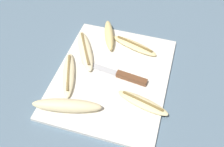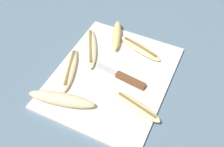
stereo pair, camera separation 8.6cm
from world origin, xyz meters
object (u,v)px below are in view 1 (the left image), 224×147
at_px(banana_bright_far, 85,50).
at_px(banana_soft_right, 142,103).
at_px(banana_ripe_center, 134,46).
at_px(knife, 125,75).
at_px(banana_pale_long, 69,74).
at_px(banana_golden_short, 109,35).
at_px(banana_cream_curved, 67,105).

bearing_deg(banana_bright_far, banana_soft_right, -123.15).
bearing_deg(banana_ripe_center, banana_bright_far, 115.04).
bearing_deg(banana_bright_far, banana_ripe_center, -64.96).
distance_m(knife, banana_bright_far, 0.18).
distance_m(banana_bright_far, banana_pale_long, 0.12).
xyz_separation_m(banana_ripe_center, banana_golden_short, (0.02, 0.10, 0.01)).
xyz_separation_m(knife, banana_pale_long, (-0.05, 0.18, 0.00)).
bearing_deg(banana_golden_short, banana_bright_far, 148.17).
bearing_deg(banana_pale_long, banana_ripe_center, -42.04).
xyz_separation_m(banana_cream_curved, banana_golden_short, (0.33, -0.03, -0.00)).
xyz_separation_m(banana_ripe_center, banana_pale_long, (-0.19, 0.17, 0.00)).
relative_size(knife, banana_cream_curved, 1.15).
bearing_deg(banana_ripe_center, banana_soft_right, -160.90).
bearing_deg(knife, banana_ripe_center, 7.91).
xyz_separation_m(knife, banana_soft_right, (-0.09, -0.08, 0.00)).
bearing_deg(banana_ripe_center, banana_pale_long, 137.96).
bearing_deg(banana_cream_curved, banana_soft_right, -69.31).
relative_size(knife, banana_pale_long, 1.28).
bearing_deg(banana_soft_right, banana_cream_curved, 110.69).
xyz_separation_m(banana_cream_curved, banana_pale_long, (0.12, 0.04, -0.01)).
relative_size(banana_cream_curved, banana_golden_short, 1.32).
height_order(knife, banana_golden_short, banana_golden_short).
xyz_separation_m(banana_bright_far, banana_cream_curved, (-0.24, -0.03, 0.01)).
distance_m(banana_golden_short, banana_pale_long, 0.23).
distance_m(banana_ripe_center, banana_cream_curved, 0.34).
distance_m(knife, banana_pale_long, 0.18).
xyz_separation_m(banana_soft_right, banana_pale_long, (0.04, 0.26, 0.00)).
bearing_deg(banana_golden_short, banana_ripe_center, -101.24).
height_order(knife, banana_soft_right, banana_soft_right).
height_order(banana_ripe_center, banana_cream_curved, banana_cream_curved).
relative_size(banana_bright_far, banana_ripe_center, 1.08).
relative_size(knife, banana_golden_short, 1.52).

